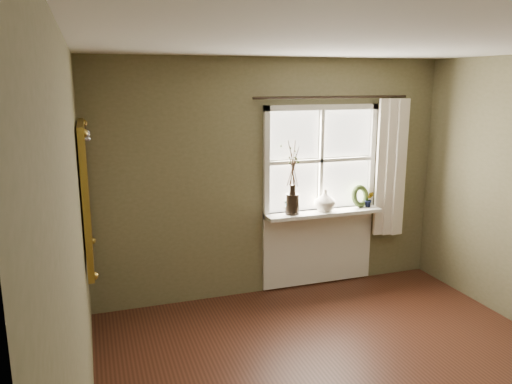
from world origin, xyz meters
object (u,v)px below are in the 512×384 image
object	(u,v)px
cream_vase	(325,200)
wreath	(360,198)
dark_jug	(292,204)
gilt_mirror	(85,194)

from	to	relation	value
cream_vase	wreath	distance (m)	0.47
dark_jug	wreath	bearing A→B (deg)	2.65
cream_vase	dark_jug	bearing A→B (deg)	180.00
wreath	cream_vase	bearing A→B (deg)	165.54
dark_jug	cream_vase	distance (m)	0.40
cream_vase	gilt_mirror	world-z (taller)	gilt_mirror
dark_jug	gilt_mirror	distance (m)	2.21
wreath	gilt_mirror	bearing A→B (deg)	170.11
dark_jug	cream_vase	world-z (taller)	cream_vase
dark_jug	gilt_mirror	xyz separation A→B (m)	(-2.13, -0.46, 0.37)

